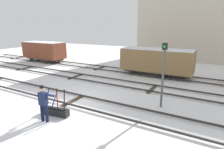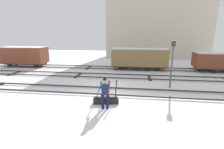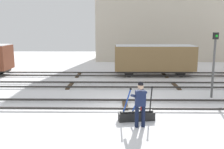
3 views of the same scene
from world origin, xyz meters
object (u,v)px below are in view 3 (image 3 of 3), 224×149
at_px(rail_worker, 140,101).
at_px(signal_post, 214,58).
at_px(switch_lever_frame, 137,115).
at_px(freight_car_near_switch, 154,58).

distance_m(rail_worker, signal_post, 6.27).
xyz_separation_m(switch_lever_frame, freight_car_near_switch, (2.20, 10.21, 1.17)).
height_order(rail_worker, signal_post, signal_post).
bearing_deg(signal_post, rail_worker, -135.38).
distance_m(switch_lever_frame, signal_post, 6.07).
xyz_separation_m(switch_lever_frame, rail_worker, (0.06, -0.70, 0.78)).
bearing_deg(switch_lever_frame, rail_worker, -94.15).
xyz_separation_m(rail_worker, signal_post, (4.38, 4.33, 1.18)).
bearing_deg(rail_worker, switch_lever_frame, 85.85).
distance_m(switch_lever_frame, rail_worker, 1.05).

